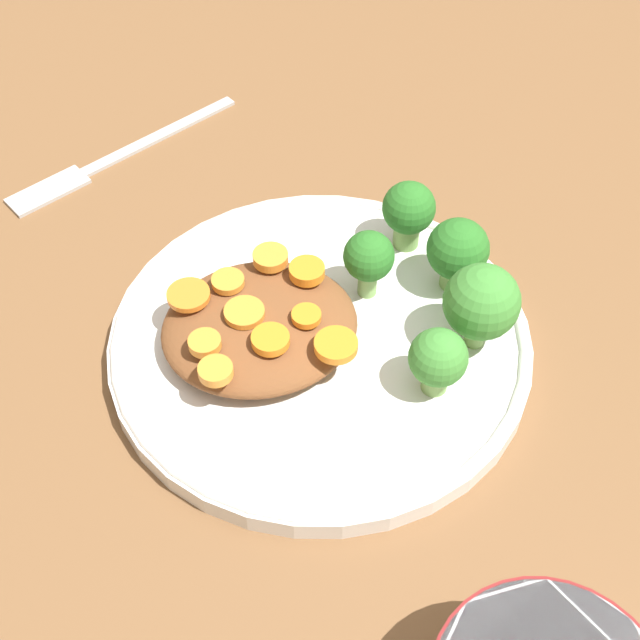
# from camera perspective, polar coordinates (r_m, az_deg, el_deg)

# --- Properties ---
(ground_plane) EXTENTS (4.00, 4.00, 0.00)m
(ground_plane) POSITION_cam_1_polar(r_m,az_deg,el_deg) (0.58, -0.00, -1.90)
(ground_plane) COLOR brown
(plate) EXTENTS (0.27, 0.27, 0.02)m
(plate) POSITION_cam_1_polar(r_m,az_deg,el_deg) (0.57, -0.00, -1.30)
(plate) COLOR silver
(plate) RESTS_ON ground_plane
(stew_mound) EXTENTS (0.12, 0.11, 0.03)m
(stew_mound) POSITION_cam_1_polar(r_m,az_deg,el_deg) (0.56, -3.88, -0.40)
(stew_mound) COLOR brown
(stew_mound) RESTS_ON plate
(broccoli_floret_0) EXTENTS (0.04, 0.04, 0.05)m
(broccoli_floret_0) POSITION_cam_1_polar(r_m,az_deg,el_deg) (0.52, 7.56, -2.52)
(broccoli_floret_0) COLOR #759E51
(broccoli_floret_0) RESTS_ON plate
(broccoli_floret_1) EXTENTS (0.03, 0.03, 0.05)m
(broccoli_floret_1) POSITION_cam_1_polar(r_m,az_deg,el_deg) (0.57, 3.14, 3.96)
(broccoli_floret_1) COLOR #7FA85B
(broccoli_floret_1) RESTS_ON plate
(broccoli_floret_2) EXTENTS (0.05, 0.05, 0.06)m
(broccoli_floret_2) POSITION_cam_1_polar(r_m,az_deg,el_deg) (0.54, 10.29, 1.09)
(broccoli_floret_2) COLOR #759E51
(broccoli_floret_2) RESTS_ON plate
(broccoli_floret_3) EXTENTS (0.04, 0.04, 0.05)m
(broccoli_floret_3) POSITION_cam_1_polar(r_m,az_deg,el_deg) (0.61, 5.69, 6.95)
(broccoli_floret_3) COLOR #759E51
(broccoli_floret_3) RESTS_ON plate
(broccoli_floret_4) EXTENTS (0.04, 0.04, 0.05)m
(broccoli_floret_4) POSITION_cam_1_polar(r_m,az_deg,el_deg) (0.58, 8.80, 4.36)
(broccoli_floret_4) COLOR #759E51
(broccoli_floret_4) RESTS_ON plate
(carrot_slice_0) EXTENTS (0.02, 0.02, 0.01)m
(carrot_slice_0) POSITION_cam_1_polar(r_m,az_deg,el_deg) (0.53, -7.39, -1.47)
(carrot_slice_0) COLOR orange
(carrot_slice_0) RESTS_ON stew_mound
(carrot_slice_1) EXTENTS (0.03, 0.03, 0.01)m
(carrot_slice_1) POSITION_cam_1_polar(r_m,az_deg,el_deg) (0.52, 1.54, -1.50)
(carrot_slice_1) COLOR orange
(carrot_slice_1) RESTS_ON stew_mound
(carrot_slice_2) EXTENTS (0.02, 0.02, 0.01)m
(carrot_slice_2) POSITION_cam_1_polar(r_m,az_deg,el_deg) (0.56, -0.59, 3.21)
(carrot_slice_2) COLOR orange
(carrot_slice_2) RESTS_ON stew_mound
(carrot_slice_3) EXTENTS (0.03, 0.03, 0.00)m
(carrot_slice_3) POSITION_cam_1_polar(r_m,az_deg,el_deg) (0.54, -4.87, 0.48)
(carrot_slice_3) COLOR orange
(carrot_slice_3) RESTS_ON stew_mound
(carrot_slice_4) EXTENTS (0.02, 0.02, 0.00)m
(carrot_slice_4) POSITION_cam_1_polar(r_m,az_deg,el_deg) (0.54, -0.88, 0.26)
(carrot_slice_4) COLOR orange
(carrot_slice_4) RESTS_ON stew_mound
(carrot_slice_5) EXTENTS (0.02, 0.02, 0.01)m
(carrot_slice_5) POSITION_cam_1_polar(r_m,az_deg,el_deg) (0.53, -3.19, -1.25)
(carrot_slice_5) COLOR orange
(carrot_slice_5) RESTS_ON stew_mound
(carrot_slice_6) EXTENTS (0.02, 0.02, 0.01)m
(carrot_slice_6) POSITION_cam_1_polar(r_m,az_deg,el_deg) (0.57, -3.19, 4.02)
(carrot_slice_6) COLOR orange
(carrot_slice_6) RESTS_ON stew_mound
(carrot_slice_7) EXTENTS (0.03, 0.03, 0.00)m
(carrot_slice_7) POSITION_cam_1_polar(r_m,az_deg,el_deg) (0.56, -8.42, 1.60)
(carrot_slice_7) COLOR orange
(carrot_slice_7) RESTS_ON stew_mound
(carrot_slice_8) EXTENTS (0.02, 0.02, 0.00)m
(carrot_slice_8) POSITION_cam_1_polar(r_m,az_deg,el_deg) (0.56, -5.91, 2.48)
(carrot_slice_8) COLOR orange
(carrot_slice_8) RESTS_ON stew_mound
(carrot_slice_9) EXTENTS (0.02, 0.02, 0.01)m
(carrot_slice_9) POSITION_cam_1_polar(r_m,az_deg,el_deg) (0.51, -6.70, -3.25)
(carrot_slice_9) COLOR orange
(carrot_slice_9) RESTS_ON stew_mound
(fork) EXTENTS (0.19, 0.10, 0.01)m
(fork) POSITION_cam_1_polar(r_m,az_deg,el_deg) (0.73, -13.61, 9.85)
(fork) COLOR #B5B5B5
(fork) RESTS_ON ground_plane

